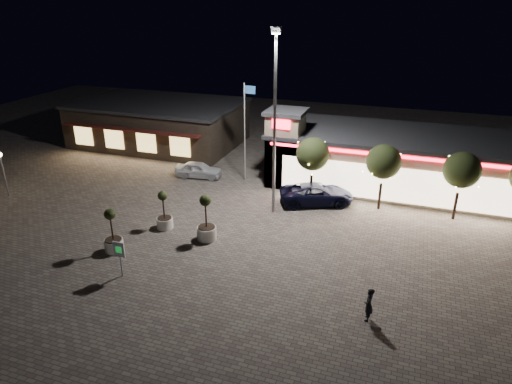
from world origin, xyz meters
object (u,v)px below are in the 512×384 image
(white_sedan, at_px, (199,170))
(valet_sign, at_px, (119,252))
(planter_left, at_px, (164,217))
(pedestrian, at_px, (369,305))
(pickup_truck, at_px, (317,194))
(planter_mid, at_px, (113,238))

(white_sedan, relative_size, valet_sign, 1.88)
(planter_left, bearing_deg, pedestrian, -20.27)
(pickup_truck, relative_size, planter_mid, 1.93)
(valet_sign, bearing_deg, planter_mid, 133.21)
(pedestrian, bearing_deg, planter_left, -110.88)
(pickup_truck, height_order, white_sedan, pickup_truck)
(planter_mid, bearing_deg, pickup_truck, 47.33)
(pickup_truck, xyz_separation_m, planter_left, (-8.57, -7.14, 0.06))
(white_sedan, xyz_separation_m, pedestrian, (15.63, -14.12, 0.18))
(pedestrian, xyz_separation_m, planter_mid, (-15.06, 1.43, 0.01))
(white_sedan, height_order, planter_mid, planter_mid)
(pedestrian, bearing_deg, planter_mid, -96.03)
(valet_sign, bearing_deg, planter_left, 96.08)
(planter_left, relative_size, planter_mid, 0.94)
(pickup_truck, distance_m, planter_left, 11.15)
(planter_left, distance_m, valet_sign, 5.80)
(planter_mid, xyz_separation_m, valet_sign, (1.98, -2.10, 0.60))
(white_sedan, bearing_deg, pedestrian, -141.17)
(pickup_truck, height_order, planter_mid, planter_mid)
(pickup_truck, xyz_separation_m, planter_mid, (-9.93, -10.77, 0.11))
(pickup_truck, bearing_deg, pedestrian, 179.64)
(white_sedan, bearing_deg, planter_mid, 173.52)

